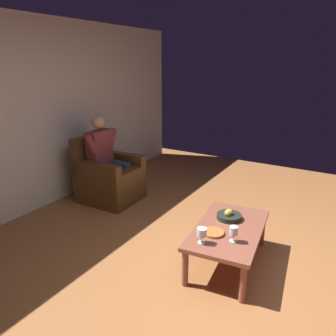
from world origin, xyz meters
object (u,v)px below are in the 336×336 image
(armchair, at_px, (108,178))
(coffee_table, at_px, (228,232))
(decorative_dish, at_px, (213,232))
(wine_glass_far, at_px, (202,233))
(wine_glass_near, at_px, (234,232))
(person_seated, at_px, (106,156))
(fruit_bowl, at_px, (229,216))

(armchair, bearing_deg, coffee_table, 71.88)
(coffee_table, xyz_separation_m, decorative_dish, (0.19, -0.08, 0.06))
(armchair, height_order, decorative_dish, armchair)
(decorative_dish, bearing_deg, wine_glass_far, -7.41)
(armchair, distance_m, wine_glass_near, 2.36)
(person_seated, distance_m, decorative_dish, 2.17)
(person_seated, height_order, wine_glass_far, person_seated)
(coffee_table, bearing_deg, fruit_bowl, -159.25)
(decorative_dish, bearing_deg, armchair, -111.97)
(coffee_table, relative_size, fruit_bowl, 4.54)
(coffee_table, xyz_separation_m, fruit_bowl, (-0.18, -0.07, 0.09))
(armchair, distance_m, decorative_dish, 2.15)
(wine_glass_near, bearing_deg, fruit_bowl, -154.55)
(armchair, height_order, wine_glass_near, armchair)
(armchair, height_order, person_seated, person_seated)
(wine_glass_near, height_order, fruit_bowl, wine_glass_near)
(armchair, xyz_separation_m, wine_glass_far, (1.01, 1.97, 0.17))
(person_seated, distance_m, wine_glass_far, 2.23)
(wine_glass_far, relative_size, decorative_dish, 0.71)
(wine_glass_near, bearing_deg, coffee_table, -151.07)
(person_seated, bearing_deg, armchair, 90.00)
(armchair, xyz_separation_m, coffee_table, (0.62, 2.08, 0.02))
(wine_glass_far, xyz_separation_m, decorative_dish, (-0.21, 0.03, -0.09))
(decorative_dish, bearing_deg, fruit_bowl, 177.28)
(armchair, relative_size, fruit_bowl, 3.72)
(person_seated, xyz_separation_m, wine_glass_far, (1.01, 1.98, -0.17))
(armchair, height_order, wine_glass_far, armchair)
(decorative_dish, bearing_deg, wine_glass_near, 79.92)
(armchair, bearing_deg, decorative_dish, 66.48)
(armchair, relative_size, wine_glass_near, 6.32)
(coffee_table, relative_size, wine_glass_near, 7.71)
(person_seated, bearing_deg, wine_glass_far, 61.39)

